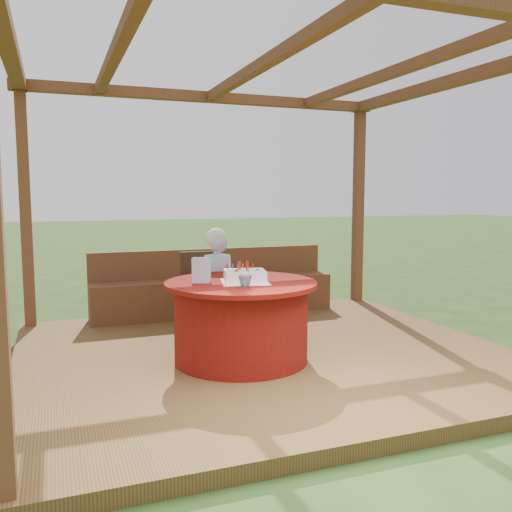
{
  "coord_description": "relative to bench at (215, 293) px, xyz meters",
  "views": [
    {
      "loc": [
        -1.85,
        -4.68,
        1.6
      ],
      "look_at": [
        0.0,
        0.25,
        1.0
      ],
      "focal_mm": 38.0,
      "sensor_mm": 36.0,
      "label": 1
    }
  ],
  "objects": [
    {
      "name": "ground",
      "position": [
        0.0,
        -1.72,
        -0.38
      ],
      "size": [
        60.0,
        60.0,
        0.0
      ],
      "primitive_type": "plane",
      "color": "#254316",
      "rests_on": "ground"
    },
    {
      "name": "deck",
      "position": [
        0.0,
        -1.72,
        -0.32
      ],
      "size": [
        4.5,
        4.0,
        0.12
      ],
      "primitive_type": "cube",
      "color": "brown",
      "rests_on": "ground"
    },
    {
      "name": "pergola",
      "position": [
        0.0,
        -1.72,
        2.02
      ],
      "size": [
        4.5,
        4.0,
        2.72
      ],
      "color": "brown",
      "rests_on": "deck"
    },
    {
      "name": "bench",
      "position": [
        0.0,
        0.0,
        0.0
      ],
      "size": [
        3.0,
        0.42,
        0.8
      ],
      "color": "brown",
      "rests_on": "deck"
    },
    {
      "name": "table",
      "position": [
        -0.32,
        -1.93,
        0.1
      ],
      "size": [
        1.35,
        1.35,
        0.72
      ],
      "color": "maroon",
      "rests_on": "deck"
    },
    {
      "name": "chair",
      "position": [
        -0.38,
        -0.82,
        0.21
      ],
      "size": [
        0.43,
        0.43,
        0.86
      ],
      "color": "#342310",
      "rests_on": "deck"
    },
    {
      "name": "elderly_woman",
      "position": [
        -0.31,
        -1.15,
        0.32
      ],
      "size": [
        0.42,
        0.29,
        1.14
      ],
      "color": "#93B7DB",
      "rests_on": "deck"
    },
    {
      "name": "birthday_cake",
      "position": [
        -0.3,
        -1.99,
        0.51
      ],
      "size": [
        0.48,
        0.48,
        0.18
      ],
      "color": "white",
      "rests_on": "table"
    },
    {
      "name": "gift_bag",
      "position": [
        -0.66,
        -1.85,
        0.56
      ],
      "size": [
        0.18,
        0.15,
        0.22
      ],
      "primitive_type": "cube",
      "rotation": [
        0.0,
        0.0,
        -0.4
      ],
      "color": "#E594C8",
      "rests_on": "table"
    },
    {
      "name": "drinking_glass",
      "position": [
        -0.39,
        -2.25,
        0.5
      ],
      "size": [
        0.14,
        0.14,
        0.1
      ],
      "primitive_type": "imported",
      "rotation": [
        0.0,
        0.0,
        0.39
      ],
      "color": "silver",
      "rests_on": "table"
    }
  ]
}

